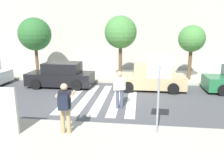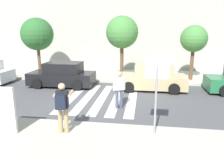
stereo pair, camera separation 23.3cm
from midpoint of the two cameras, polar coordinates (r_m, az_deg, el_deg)
name	(u,v)px [view 1 (the left image)]	position (r m, az deg, el deg)	size (l,w,h in m)	color
ground_plane	(101,99)	(11.46, -3.45, -5.06)	(120.00, 120.00, 0.00)	#4C4C4F
sidewalk_far	(114,75)	(17.19, 0.25, 1.31)	(60.00, 4.80, 0.14)	#B2AD9E
building_facade_far	(120,34)	(21.21, 1.75, 11.94)	(56.00, 4.00, 6.33)	#ADA89E
crosswalk_stripe_0	(73,97)	(12.03, -10.80, -4.37)	(0.44, 5.20, 0.01)	silver
crosswalk_stripe_1	(87,97)	(11.82, -7.09, -4.56)	(0.44, 5.20, 0.01)	silver
crosswalk_stripe_2	(102,98)	(11.65, -3.26, -4.74)	(0.44, 5.20, 0.01)	silver
crosswalk_stripe_3	(117,99)	(11.53, 0.66, -4.90)	(0.44, 5.20, 0.01)	silver
crosswalk_stripe_4	(132,99)	(11.47, 4.65, -5.04)	(0.44, 5.20, 0.01)	silver
stop_sign	(159,77)	(7.12, 11.32, 0.75)	(0.76, 0.08, 2.64)	gray
photographer_with_backpack	(65,104)	(7.37, -13.16, -6.20)	(0.65, 0.89, 1.72)	tan
pedestrian_crossing	(120,88)	(9.92, 1.32, -2.03)	(0.54, 0.37, 1.72)	#474C60
parked_car_black	(61,75)	(14.23, -13.61, 1.18)	(4.10, 1.92, 1.55)	black
parked_car_tan	(151,78)	(13.32, 9.58, 0.57)	(4.10, 1.92, 1.55)	tan
street_tree_west	(35,34)	(17.73, -19.86, 11.13)	(2.44, 2.44, 4.31)	brown
street_tree_center	(121,33)	(15.08, 1.80, 12.27)	(2.18, 2.18, 4.34)	brown
street_tree_east	(192,39)	(15.97, 19.71, 10.02)	(1.80, 1.80, 3.73)	brown
advertising_board	(1,111)	(8.17, -27.65, -7.14)	(1.10, 0.11, 1.60)	beige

